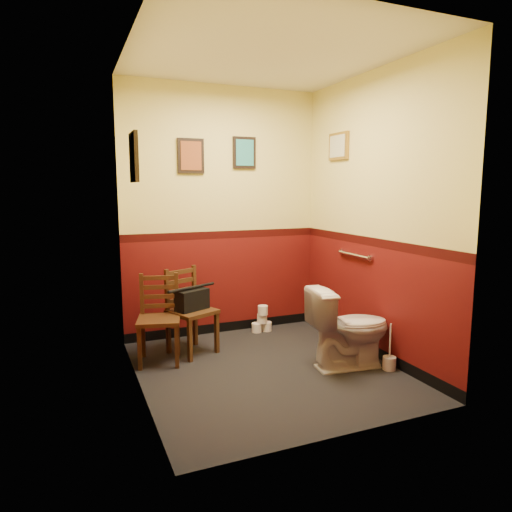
{
  "coord_description": "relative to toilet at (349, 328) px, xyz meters",
  "views": [
    {
      "loc": [
        -1.59,
        -3.56,
        1.61
      ],
      "look_at": [
        0.0,
        0.25,
        1.0
      ],
      "focal_mm": 32.0,
      "sensor_mm": 36.0,
      "label": 1
    }
  ],
  "objects": [
    {
      "name": "wall_left",
      "position": [
        -1.82,
        0.22,
        0.99
      ],
      "size": [
        0.0,
        2.4,
        2.7
      ],
      "primitive_type": "cube",
      "rotation": [
        1.57,
        0.0,
        1.57
      ],
      "color": "#550E0D",
      "rests_on": "ground"
    },
    {
      "name": "wall_front",
      "position": [
        -0.72,
        -0.98,
        0.99
      ],
      "size": [
        2.2,
        0.0,
        2.7
      ],
      "primitive_type": "cube",
      "rotation": [
        -1.57,
        0.0,
        0.0
      ],
      "color": "#550E0D",
      "rests_on": "ground"
    },
    {
      "name": "ceiling",
      "position": [
        -0.72,
        0.22,
        2.34
      ],
      "size": [
        2.2,
        2.4,
        0.0
      ],
      "primitive_type": "cube",
      "rotation": [
        3.14,
        0.0,
        0.0
      ],
      "color": "silver",
      "rests_on": "ground"
    },
    {
      "name": "wall_back",
      "position": [
        -0.72,
        1.42,
        0.99
      ],
      "size": [
        2.2,
        0.0,
        2.7
      ],
      "primitive_type": "cube",
      "rotation": [
        1.57,
        0.0,
        0.0
      ],
      "color": "#550E0D",
      "rests_on": "ground"
    },
    {
      "name": "handbag",
      "position": [
        -1.22,
        0.89,
        0.18
      ],
      "size": [
        0.36,
        0.28,
        0.24
      ],
      "rotation": [
        0.0,
        0.0,
        0.43
      ],
      "color": "black",
      "rests_on": "chair_right"
    },
    {
      "name": "framed_print_left",
      "position": [
        -1.8,
        0.32,
        1.49
      ],
      "size": [
        0.04,
        0.3,
        0.38
      ],
      "color": "black",
      "rests_on": "wall_left"
    },
    {
      "name": "floor",
      "position": [
        -0.72,
        0.22,
        -0.36
      ],
      "size": [
        2.2,
        2.4,
        0.0
      ],
      "primitive_type": "cube",
      "color": "black",
      "rests_on": "ground"
    },
    {
      "name": "framed_print_right",
      "position": [
        0.36,
        0.82,
        1.69
      ],
      "size": [
        0.04,
        0.34,
        0.28
      ],
      "color": "olive",
      "rests_on": "wall_right"
    },
    {
      "name": "chair_left",
      "position": [
        -1.56,
        0.8,
        0.05
      ],
      "size": [
        0.47,
        0.47,
        0.82
      ],
      "rotation": [
        0.0,
        0.0,
        -0.25
      ],
      "color": "#422814",
      "rests_on": "floor"
    },
    {
      "name": "toilet",
      "position": [
        0.0,
        0.0,
        0.0
      ],
      "size": [
        0.79,
        0.5,
        0.73
      ],
      "primitive_type": "imported",
      "rotation": [
        0.0,
        0.0,
        1.45
      ],
      "color": "white",
      "rests_on": "floor"
    },
    {
      "name": "grab_bar",
      "position": [
        0.35,
        0.47,
        0.59
      ],
      "size": [
        0.05,
        0.56,
        0.06
      ],
      "color": "silver",
      "rests_on": "wall_right"
    },
    {
      "name": "framed_print_back_a",
      "position": [
        -1.07,
        1.4,
        1.59
      ],
      "size": [
        0.28,
        0.04,
        0.36
      ],
      "color": "black",
      "rests_on": "wall_back"
    },
    {
      "name": "toilet_brush",
      "position": [
        0.3,
        -0.2,
        -0.3
      ],
      "size": [
        0.12,
        0.12,
        0.43
      ],
      "color": "silver",
      "rests_on": "floor"
    },
    {
      "name": "tp_stack",
      "position": [
        -0.32,
        1.25,
        -0.24
      ],
      "size": [
        0.24,
        0.14,
        0.31
      ],
      "color": "silver",
      "rests_on": "floor"
    },
    {
      "name": "wall_right",
      "position": [
        0.38,
        0.22,
        0.99
      ],
      "size": [
        0.0,
        2.4,
        2.7
      ],
      "primitive_type": "cube",
      "rotation": [
        1.57,
        0.0,
        -1.57
      ],
      "color": "#550E0D",
      "rests_on": "ground"
    },
    {
      "name": "framed_print_back_b",
      "position": [
        -0.47,
        1.4,
        1.64
      ],
      "size": [
        0.26,
        0.04,
        0.34
      ],
      "color": "black",
      "rests_on": "wall_back"
    },
    {
      "name": "chair_right",
      "position": [
        -1.24,
        0.93,
        0.06
      ],
      "size": [
        0.52,
        0.52,
        0.84
      ],
      "rotation": [
        0.0,
        0.0,
        0.42
      ],
      "color": "#422814",
      "rests_on": "floor"
    }
  ]
}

